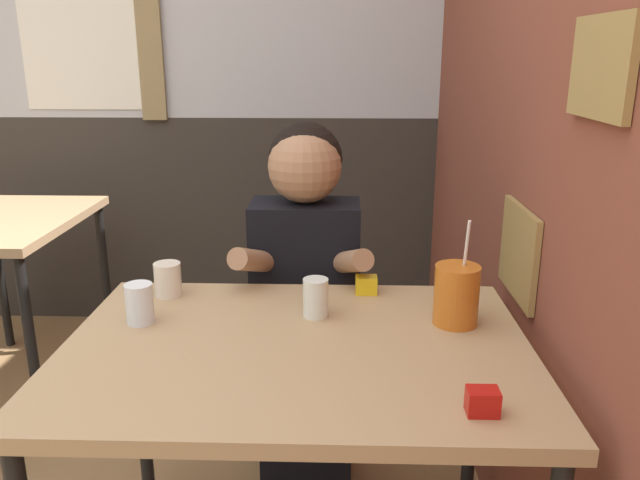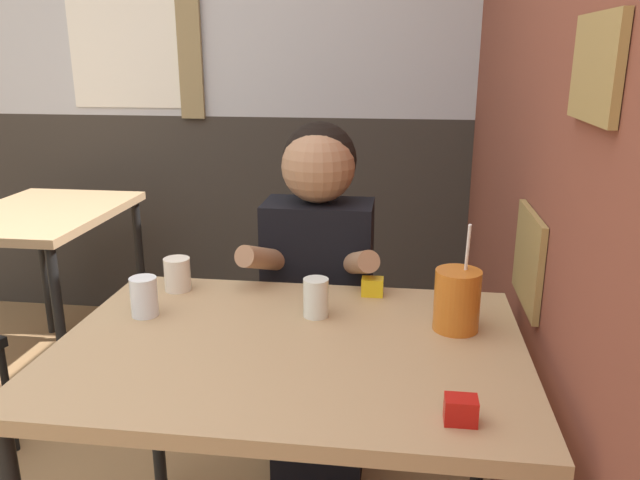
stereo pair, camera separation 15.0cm
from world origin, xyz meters
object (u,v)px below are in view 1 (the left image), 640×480
at_px(person_seated, 306,295).
at_px(cocktail_pitcher, 456,295).
at_px(main_table, 297,370).
at_px(background_table, 3,240).

bearing_deg(person_seated, cocktail_pitcher, -47.18).
distance_m(main_table, cocktail_pitcher, 0.43).
height_order(main_table, cocktail_pitcher, cocktail_pitcher).
distance_m(person_seated, cocktail_pitcher, 0.61).
xyz_separation_m(background_table, person_seated, (1.29, -0.56, -0.00)).
xyz_separation_m(main_table, background_table, (-1.30, 1.12, -0.03)).
bearing_deg(main_table, cocktail_pitcher, 18.25).
relative_size(main_table, cocktail_pitcher, 4.03).
height_order(main_table, background_table, same).
bearing_deg(background_table, person_seated, -23.57).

